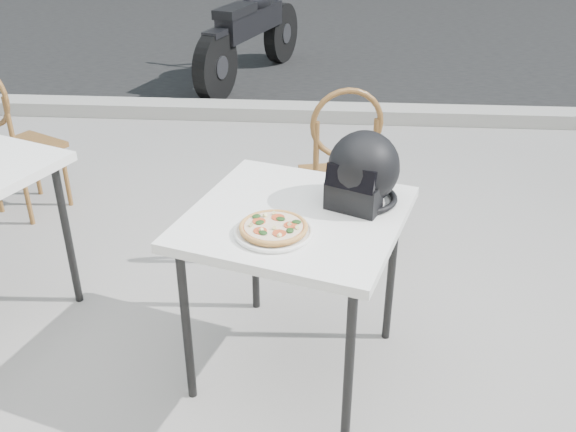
# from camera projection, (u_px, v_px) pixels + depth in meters

# --- Properties ---
(ground) EXTENTS (80.00, 80.00, 0.00)m
(ground) POSITION_uv_depth(u_px,v_px,m) (280.00, 336.00, 3.05)
(ground) COLOR gray
(ground) RESTS_ON ground
(street_asphalt) EXTENTS (30.00, 8.00, 0.00)m
(street_asphalt) POSITION_uv_depth(u_px,v_px,m) (320.00, 22.00, 9.17)
(street_asphalt) COLOR black
(street_asphalt) RESTS_ON ground
(curb) EXTENTS (30.00, 0.25, 0.12)m
(curb) POSITION_uv_depth(u_px,v_px,m) (308.00, 112.00, 5.65)
(curb) COLOR #A5A29A
(curb) RESTS_ON ground
(cafe_table_main) EXTENTS (1.01, 1.01, 0.77)m
(cafe_table_main) POSITION_uv_depth(u_px,v_px,m) (296.00, 229.00, 2.54)
(cafe_table_main) COLOR white
(cafe_table_main) RESTS_ON ground
(plate) EXTENTS (0.35, 0.35, 0.02)m
(plate) POSITION_uv_depth(u_px,v_px,m) (274.00, 232.00, 2.36)
(plate) COLOR white
(plate) RESTS_ON cafe_table_main
(pizza) EXTENTS (0.28, 0.28, 0.03)m
(pizza) POSITION_uv_depth(u_px,v_px,m) (273.00, 227.00, 2.35)
(pizza) COLOR tan
(pizza) RESTS_ON plate
(helmet) EXTENTS (0.38, 0.39, 0.29)m
(helmet) POSITION_uv_depth(u_px,v_px,m) (363.00, 172.00, 2.53)
(helmet) COLOR black
(helmet) RESTS_ON cafe_table_main
(cafe_chair_main) EXTENTS (0.46, 0.46, 1.01)m
(cafe_chair_main) POSITION_uv_depth(u_px,v_px,m) (341.00, 164.00, 3.43)
(cafe_chair_main) COLOR brown
(cafe_chair_main) RESTS_ON ground
(cafe_chair_side) EXTENTS (0.51, 0.51, 0.99)m
(cafe_chair_side) POSITION_uv_depth(u_px,v_px,m) (10.00, 132.00, 3.87)
(cafe_chair_side) COLOR brown
(cafe_chair_side) RESTS_ON ground
(motorcycle) EXTENTS (0.86, 2.07, 1.07)m
(motorcycle) POSITION_uv_depth(u_px,v_px,m) (251.00, 34.00, 6.50)
(motorcycle) COLOR black
(motorcycle) RESTS_ON street_asphalt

